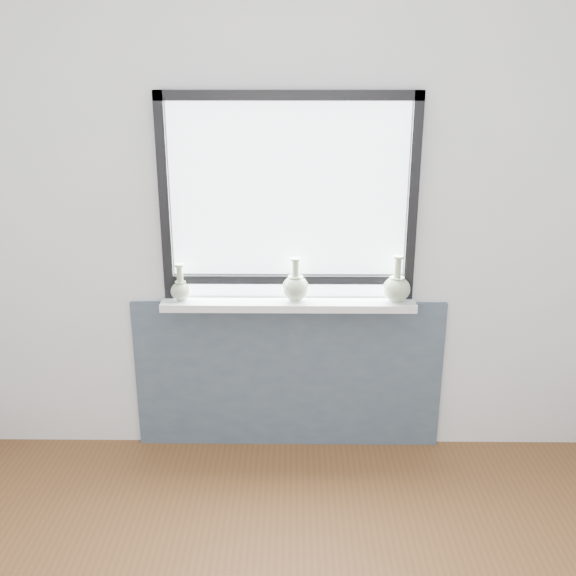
{
  "coord_description": "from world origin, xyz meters",
  "views": [
    {
      "loc": [
        0.03,
        -1.44,
        2.02
      ],
      "look_at": [
        0.0,
        1.55,
        1.02
      ],
      "focal_mm": 40.0,
      "sensor_mm": 36.0,
      "label": 1
    }
  ],
  "objects_px": {
    "vase_a": "(181,289)",
    "windowsill": "(288,304)",
    "vase_b": "(295,286)",
    "vase_c": "(397,287)"
  },
  "relations": [
    {
      "from": "vase_a",
      "to": "vase_c",
      "type": "bearing_deg",
      "value": -0.26
    },
    {
      "from": "windowsill",
      "to": "vase_a",
      "type": "relative_size",
      "value": 6.75
    },
    {
      "from": "windowsill",
      "to": "vase_b",
      "type": "bearing_deg",
      "value": 4.16
    },
    {
      "from": "vase_b",
      "to": "vase_c",
      "type": "bearing_deg",
      "value": -1.17
    },
    {
      "from": "vase_a",
      "to": "windowsill",
      "type": "bearing_deg",
      "value": 0.3
    },
    {
      "from": "vase_a",
      "to": "vase_b",
      "type": "height_order",
      "value": "vase_b"
    },
    {
      "from": "vase_a",
      "to": "vase_c",
      "type": "xyz_separation_m",
      "value": [
        1.12,
        -0.0,
        0.01
      ]
    },
    {
      "from": "windowsill",
      "to": "vase_b",
      "type": "relative_size",
      "value": 5.82
    },
    {
      "from": "vase_b",
      "to": "vase_a",
      "type": "bearing_deg",
      "value": -179.45
    },
    {
      "from": "windowsill",
      "to": "vase_a",
      "type": "bearing_deg",
      "value": -179.7
    }
  ]
}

